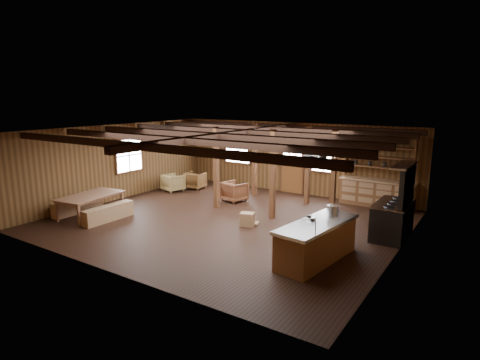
# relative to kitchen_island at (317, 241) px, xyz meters

# --- Properties ---
(room) EXTENTS (10.04, 9.04, 2.84)m
(room) POSITION_rel_kitchen_island_xyz_m (-3.50, 1.43, 0.92)
(room) COLOR black
(room) RESTS_ON ground
(ceiling_joists) EXTENTS (9.80, 8.82, 0.18)m
(ceiling_joists) POSITION_rel_kitchen_island_xyz_m (-3.50, 1.60, 2.20)
(ceiling_joists) COLOR black
(ceiling_joists) RESTS_ON ceiling
(timber_posts) EXTENTS (3.95, 2.35, 2.80)m
(timber_posts) POSITION_rel_kitchen_island_xyz_m (-2.98, 3.51, 0.92)
(timber_posts) COLOR #4A2B15
(timber_posts) RESTS_ON floor
(back_door) EXTENTS (1.02, 0.08, 2.15)m
(back_door) POSITION_rel_kitchen_island_xyz_m (-3.50, 5.88, 0.40)
(back_door) COLOR brown
(back_door) RESTS_ON floor
(window_back_left) EXTENTS (1.32, 0.06, 1.32)m
(window_back_left) POSITION_rel_kitchen_island_xyz_m (-6.10, 5.89, 1.12)
(window_back_left) COLOR white
(window_back_left) RESTS_ON wall_back
(window_back_right) EXTENTS (1.02, 0.06, 1.32)m
(window_back_right) POSITION_rel_kitchen_island_xyz_m (-2.20, 5.89, 1.12)
(window_back_right) COLOR white
(window_back_right) RESTS_ON wall_back
(window_left) EXTENTS (0.14, 1.24, 1.32)m
(window_left) POSITION_rel_kitchen_island_xyz_m (-8.46, 1.93, 1.12)
(window_left) COLOR white
(window_left) RESTS_ON wall_back
(notice_boards) EXTENTS (1.08, 0.03, 0.90)m
(notice_boards) POSITION_rel_kitchen_island_xyz_m (-5.00, 5.88, 1.16)
(notice_boards) COLOR silver
(notice_boards) RESTS_ON wall_back
(back_counter) EXTENTS (2.55, 0.60, 2.45)m
(back_counter) POSITION_rel_kitchen_island_xyz_m (-0.10, 5.63, 0.12)
(back_counter) COLOR brown
(back_counter) RESTS_ON floor
(pendant_lamps) EXTENTS (1.86, 2.36, 0.66)m
(pendant_lamps) POSITION_rel_kitchen_island_xyz_m (-5.75, 2.43, 1.77)
(pendant_lamps) COLOR #29292B
(pendant_lamps) RESTS_ON ceiling
(pot_rack) EXTENTS (0.43, 3.00, 0.46)m
(pot_rack) POSITION_rel_kitchen_island_xyz_m (-0.50, 1.85, 1.82)
(pot_rack) COLOR #29292B
(pot_rack) RESTS_ON ceiling
(kitchen_island) EXTENTS (1.20, 2.59, 1.20)m
(kitchen_island) POSITION_rel_kitchen_island_xyz_m (0.00, 0.00, 0.00)
(kitchen_island) COLOR brown
(kitchen_island) RESTS_ON floor
(step_stool) EXTENTS (0.53, 0.45, 0.41)m
(step_stool) POSITION_rel_kitchen_island_xyz_m (-2.73, 1.30, -0.27)
(step_stool) COLOR olive
(step_stool) RESTS_ON floor
(commercial_range) EXTENTS (0.86, 1.67, 2.06)m
(commercial_range) POSITION_rel_kitchen_island_xyz_m (1.14, 2.63, 0.18)
(commercial_range) COLOR #29292B
(commercial_range) RESTS_ON floor
(dining_table) EXTENTS (1.36, 2.15, 0.71)m
(dining_table) POSITION_rel_kitchen_island_xyz_m (-7.40, -0.62, -0.12)
(dining_table) COLOR #925F42
(dining_table) RESTS_ON floor
(bench_wall) EXTENTS (0.33, 1.75, 0.48)m
(bench_wall) POSITION_rel_kitchen_island_xyz_m (-8.15, -0.62, -0.24)
(bench_wall) COLOR olive
(bench_wall) RESTS_ON floor
(bench_aisle) EXTENTS (0.33, 1.75, 0.48)m
(bench_aisle) POSITION_rel_kitchen_island_xyz_m (-6.62, -0.62, -0.24)
(bench_aisle) COLOR olive
(bench_aisle) RESTS_ON floor
(armchair_a) EXTENTS (0.84, 0.86, 0.69)m
(armchair_a) POSITION_rel_kitchen_island_xyz_m (-7.22, 4.32, -0.13)
(armchair_a) COLOR brown
(armchair_a) RESTS_ON floor
(armchair_b) EXTENTS (0.94, 0.96, 0.73)m
(armchair_b) POSITION_rel_kitchen_island_xyz_m (-4.68, 3.51, -0.11)
(armchair_b) COLOR brown
(armchair_b) RESTS_ON floor
(armchair_c) EXTENTS (0.90, 0.92, 0.69)m
(armchair_c) POSITION_rel_kitchen_island_xyz_m (-7.68, 3.48, -0.13)
(armchair_c) COLOR olive
(armchair_c) RESTS_ON floor
(counter_pot) EXTENTS (0.30, 0.30, 0.18)m
(counter_pot) POSITION_rel_kitchen_island_xyz_m (-0.01, 1.00, 0.55)
(counter_pot) COLOR silver
(counter_pot) RESTS_ON kitchen_island
(bowl) EXTENTS (0.30, 0.30, 0.06)m
(bowl) POSITION_rel_kitchen_island_xyz_m (-0.22, 0.14, 0.49)
(bowl) COLOR silver
(bowl) RESTS_ON kitchen_island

